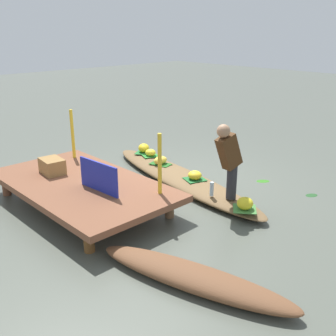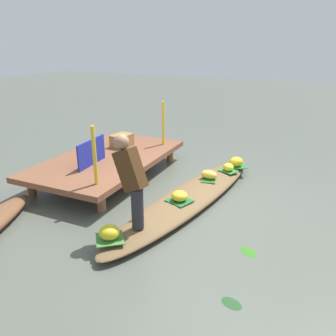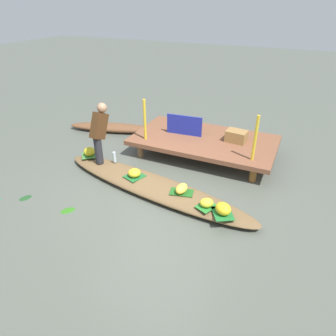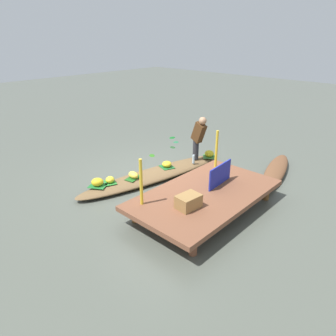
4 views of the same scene
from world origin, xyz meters
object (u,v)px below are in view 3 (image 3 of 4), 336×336
object	(u,v)px
vendor_boat	(152,186)
banana_bunch_3	(223,209)
banana_bunch_4	(134,173)
produce_crate	(236,136)
market_banner	(184,125)
moored_boat	(113,128)
banana_bunch_1	(182,189)
vendor_person	(99,130)
banana_bunch_2	(207,203)
water_bottle	(114,157)
banana_bunch_0	(89,151)

from	to	relation	value
vendor_boat	banana_bunch_3	xyz separation A→B (m)	(1.47, -0.37, 0.19)
banana_bunch_4	produce_crate	size ratio (longest dim) A/B	0.56
vendor_boat	market_banner	size ratio (longest dim) A/B	5.09
vendor_boat	banana_bunch_3	size ratio (longest dim) A/B	15.63
moored_boat	market_banner	distance (m)	2.28
vendor_boat	banana_bunch_3	distance (m)	1.53
banana_bunch_1	market_banner	world-z (taller)	market_banner
vendor_boat	vendor_person	size ratio (longest dim) A/B	3.47
banana_bunch_2	vendor_person	world-z (taller)	vendor_person
banana_bunch_4	vendor_boat	bearing A→B (deg)	-4.62
banana_bunch_4	water_bottle	bearing A→B (deg)	153.44
banana_bunch_0	banana_bunch_2	size ratio (longest dim) A/B	1.15
moored_boat	vendor_person	size ratio (longest dim) A/B	1.99
banana_bunch_4	produce_crate	distance (m)	2.47
banana_bunch_2	produce_crate	bearing A→B (deg)	92.13
vendor_boat	produce_crate	xyz separation A→B (m)	(1.09, 1.98, 0.44)
banana_bunch_3	market_banner	world-z (taller)	market_banner
vendor_boat	banana_bunch_4	xyz separation A→B (m)	(-0.40, 0.03, 0.17)
banana_bunch_2	produce_crate	xyz separation A→B (m)	(-0.09, 2.28, 0.27)
water_bottle	moored_boat	bearing A→B (deg)	124.87
banana_bunch_3	vendor_person	bearing A→B (deg)	166.31
banana_bunch_2	banana_bunch_3	world-z (taller)	banana_bunch_3
vendor_person	produce_crate	bearing A→B (deg)	34.58
banana_bunch_0	produce_crate	distance (m)	3.26
moored_boat	banana_bunch_0	bearing A→B (deg)	-87.81
banana_bunch_1	produce_crate	xyz separation A→B (m)	(0.45, 2.07, 0.27)
moored_boat	produce_crate	world-z (taller)	produce_crate
banana_bunch_0	banana_bunch_1	size ratio (longest dim) A/B	0.88
banana_bunch_2	water_bottle	distance (m)	2.35
banana_bunch_2	banana_bunch_3	size ratio (longest dim) A/B	0.83
banana_bunch_3	market_banner	distance (m)	2.76
moored_boat	market_banner	xyz separation A→B (m)	(2.20, -0.28, 0.53)
banana_bunch_1	produce_crate	size ratio (longest dim) A/B	0.67
banana_bunch_3	vendor_person	xyz separation A→B (m)	(-2.81, 0.68, 0.60)
moored_boat	water_bottle	xyz separation A→B (m)	(1.23, -1.76, 0.19)
banana_bunch_1	market_banner	xyz separation A→B (m)	(-0.75, 1.95, 0.37)
vendor_boat	banana_bunch_3	bearing A→B (deg)	-4.89
moored_boat	produce_crate	size ratio (longest dim) A/B	5.56
produce_crate	banana_bunch_1	bearing A→B (deg)	-102.21
moored_boat	banana_bunch_2	distance (m)	4.25
vendor_boat	banana_bunch_2	bearing A→B (deg)	-5.17
banana_bunch_4	market_banner	world-z (taller)	market_banner
banana_bunch_0	banana_bunch_1	world-z (taller)	banana_bunch_0
banana_bunch_0	banana_bunch_1	distance (m)	2.44
moored_boat	produce_crate	bearing A→B (deg)	-18.28
banana_bunch_1	banana_bunch_0	bearing A→B (deg)	168.29
vendor_person	water_bottle	bearing A→B (deg)	13.34
banana_bunch_2	vendor_person	distance (m)	2.66
moored_boat	banana_bunch_4	world-z (taller)	banana_bunch_4
vendor_boat	banana_bunch_0	world-z (taller)	banana_bunch_0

